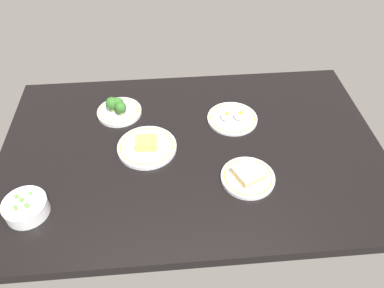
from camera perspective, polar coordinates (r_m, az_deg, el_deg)
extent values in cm
cube|color=black|center=(141.69, 0.00, -1.15)|extent=(141.20, 91.53, 4.00)
cylinder|color=silver|center=(130.89, 8.42, -5.07)|extent=(18.50, 18.50, 1.41)
torus|color=gold|center=(130.37, 8.45, -4.86)|extent=(16.78, 16.78, 0.50)
cube|color=beige|center=(129.91, 8.48, -4.69)|extent=(11.75, 11.53, 1.20)
cube|color=#E5B24C|center=(129.17, 8.52, -4.40)|extent=(11.75, 11.53, 0.80)
cube|color=beige|center=(128.42, 8.57, -4.11)|extent=(11.75, 11.53, 1.20)
cylinder|color=silver|center=(140.38, -6.80, -0.48)|extent=(21.82, 21.82, 1.56)
torus|color=gold|center=(139.83, -6.83, -0.26)|extent=(19.70, 19.70, 0.50)
cube|color=#F2D14C|center=(138.79, -6.88, 0.18)|extent=(7.88, 6.83, 2.99)
cylinder|color=silver|center=(152.54, 6.10, 3.84)|extent=(20.00, 20.00, 1.03)
torus|color=gold|center=(152.20, 6.11, 3.99)|extent=(18.10, 18.10, 0.50)
ellipsoid|color=white|center=(150.62, 5.24, 4.19)|extent=(4.62, 4.62, 2.54)
sphere|color=yellow|center=(149.89, 5.27, 4.53)|extent=(1.85, 1.85, 1.85)
ellipsoid|color=white|center=(151.30, 7.31, 4.27)|extent=(5.12, 5.12, 2.82)
sphere|color=yellow|center=(150.49, 7.35, 4.64)|extent=(2.05, 2.05, 2.05)
cylinder|color=silver|center=(130.40, -23.76, -8.81)|extent=(13.59, 13.59, 4.93)
torus|color=silver|center=(128.58, -24.07, -8.14)|extent=(13.84, 13.84, 0.80)
sphere|color=#599E38|center=(129.65, -23.24, -6.84)|extent=(1.05, 1.05, 1.05)
sphere|color=#599E38|center=(127.39, -25.05, -8.87)|extent=(1.03, 1.03, 1.03)
sphere|color=#599E38|center=(126.70, -23.73, -8.47)|extent=(1.46, 1.46, 1.46)
sphere|color=#599E38|center=(127.89, -25.16, -8.60)|extent=(1.18, 1.18, 1.18)
sphere|color=#599E38|center=(130.47, -25.01, -7.14)|extent=(1.29, 1.29, 1.29)
sphere|color=#599E38|center=(128.76, -24.37, -7.66)|extent=(1.48, 1.48, 1.48)
sphere|color=#599E38|center=(126.52, -23.56, -8.61)|extent=(1.14, 1.14, 1.14)
cylinder|color=silver|center=(157.26, -10.89, 4.77)|extent=(17.89, 17.89, 1.50)
torus|color=gold|center=(156.79, -10.93, 4.98)|extent=(16.25, 16.25, 0.50)
cylinder|color=#9EBC72|center=(153.52, -10.56, 4.62)|extent=(1.58, 1.58, 2.36)
sphere|color=#2D6023|center=(151.72, -10.70, 5.45)|extent=(4.52, 4.52, 4.52)
cylinder|color=#9EBC72|center=(156.04, -11.15, 5.41)|extent=(1.27, 1.27, 2.87)
sphere|color=#2D6023|center=(154.33, -11.30, 6.21)|extent=(3.62, 3.62, 3.62)
cylinder|color=#9EBC72|center=(156.53, -11.84, 5.20)|extent=(1.79, 1.79, 1.94)
sphere|color=#2D6023|center=(154.75, -12.00, 6.03)|extent=(5.12, 5.12, 5.12)
cylinder|color=#9EBC72|center=(156.19, -10.92, 5.35)|extent=(1.47, 1.47, 2.29)
sphere|color=#2D6023|center=(154.52, -11.05, 6.13)|extent=(4.19, 4.19, 4.19)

